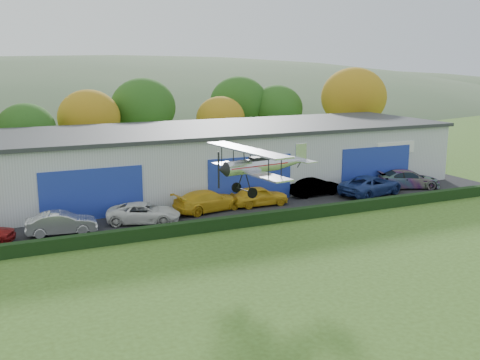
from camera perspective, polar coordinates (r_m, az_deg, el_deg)
name	(u,v)px	position (r m, az deg, el deg)	size (l,w,h in m)	color
ground	(376,341)	(23.23, 13.81, -15.79)	(300.00, 300.00, 0.00)	#3D581C
apron	(232,207)	(41.67, -0.86, -2.83)	(48.00, 9.00, 0.05)	black
hedge	(260,219)	(37.38, 2.09, -3.99)	(46.00, 0.60, 0.80)	black
hangar	(220,157)	(48.16, -2.02, 2.40)	(40.60, 12.60, 5.30)	#B2B7BC
tree_belt	(136,113)	(58.46, -10.63, 6.82)	(75.70, 13.22, 10.12)	#3D2614
distant_hills	(27,153)	(157.96, -21.03, 2.57)	(430.00, 196.00, 56.00)	#4C6642
car_1	(62,223)	(36.85, -17.84, -4.22)	(1.51, 4.33, 1.43)	silver
car_2	(144,213)	(38.08, -9.84, -3.34)	(2.26, 4.89, 1.36)	silver
car_3	(208,201)	(40.47, -3.27, -2.13)	(2.16, 5.32, 1.54)	gold
car_4	(259,196)	(41.97, 1.98, -1.63)	(1.77, 4.41, 1.50)	gold
car_5	(315,186)	(45.58, 7.70, -0.66)	(1.55, 4.43, 1.46)	gray
car_6	(371,185)	(46.48, 13.29, -0.53)	(2.69, 5.84, 1.62)	navy
car_7	(408,179)	(49.95, 16.86, 0.10)	(2.18, 5.37, 1.56)	gray
biplane	(260,164)	(31.67, 2.09, 1.69)	(6.18, 7.08, 2.63)	silver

